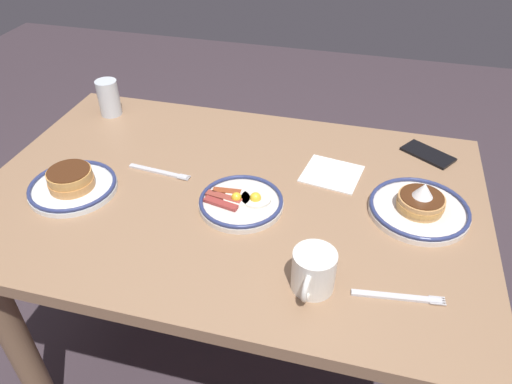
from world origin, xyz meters
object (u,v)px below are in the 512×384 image
at_px(coffee_mug, 313,271).
at_px(fork_far, 160,172).
at_px(drinking_glass, 109,99).
at_px(fork_near, 398,297).
at_px(plate_near_main, 419,207).
at_px(plate_far_companion, 241,202).
at_px(plate_center_pancakes, 72,184).
at_px(paper_napkin, 332,174).
at_px(cell_phone, 428,154).

bearing_deg(coffee_mug, fork_far, -32.46).
bearing_deg(drinking_glass, fork_near, 149.15).
height_order(plate_near_main, fork_far, plate_near_main).
height_order(plate_near_main, plate_far_companion, plate_near_main).
height_order(plate_center_pancakes, fork_far, plate_center_pancakes).
distance_m(coffee_mug, fork_near, 0.18).
bearing_deg(drinking_glass, paper_napkin, 167.75).
height_order(plate_center_pancakes, plate_far_companion, plate_center_pancakes).
bearing_deg(drinking_glass, plate_near_main, 164.40).
bearing_deg(fork_near, plate_center_pancakes, -10.46).
bearing_deg(plate_near_main, fork_near, 82.01).
xyz_separation_m(drinking_glass, paper_napkin, (-0.75, 0.16, -0.05)).
xyz_separation_m(plate_near_main, plate_center_pancakes, (0.87, 0.13, 0.00)).
height_order(drinking_glass, paper_napkin, drinking_glass).
xyz_separation_m(plate_center_pancakes, coffee_mug, (-0.66, 0.17, 0.03)).
bearing_deg(fork_far, plate_far_companion, 162.35).
bearing_deg(plate_far_companion, paper_napkin, -136.22).
relative_size(plate_center_pancakes, coffee_mug, 1.85).
distance_m(coffee_mug, fork_far, 0.56).
bearing_deg(drinking_glass, plate_center_pancakes, 104.74).
height_order(plate_center_pancakes, paper_napkin, plate_center_pancakes).
relative_size(plate_near_main, fork_far, 1.32).
xyz_separation_m(cell_phone, paper_napkin, (0.26, 0.17, -0.00)).
relative_size(plate_near_main, cell_phone, 1.69).
bearing_deg(fork_near, plate_near_main, -97.99).
height_order(coffee_mug, fork_near, coffee_mug).
bearing_deg(coffee_mug, drinking_glass, -36.99).
xyz_separation_m(fork_near, fork_far, (0.65, -0.29, 0.00)).
xyz_separation_m(plate_near_main, coffee_mug, (0.21, 0.30, 0.03)).
bearing_deg(drinking_glass, coffee_mug, 143.01).
xyz_separation_m(drinking_glass, cell_phone, (-1.01, -0.00, -0.05)).
distance_m(plate_center_pancakes, paper_napkin, 0.69).
bearing_deg(plate_near_main, drinking_glass, -15.60).
bearing_deg(coffee_mug, plate_far_companion, -45.49).
relative_size(plate_near_main, drinking_glass, 2.10).
distance_m(cell_phone, fork_far, 0.77).
xyz_separation_m(plate_far_companion, drinking_glass, (0.55, -0.36, 0.04)).
height_order(drinking_glass, cell_phone, drinking_glass).
distance_m(plate_near_main, plate_far_companion, 0.44).
distance_m(drinking_glass, cell_phone, 1.01).
bearing_deg(cell_phone, plate_far_companion, 71.72).
relative_size(plate_near_main, plate_center_pancakes, 1.08).
xyz_separation_m(plate_near_main, fork_far, (0.69, 0.00, -0.02)).
height_order(plate_center_pancakes, fork_near, plate_center_pancakes).
bearing_deg(fork_far, paper_napkin, -166.35).
bearing_deg(cell_phone, paper_napkin, 66.53).
relative_size(fork_near, fork_far, 1.01).
relative_size(plate_center_pancakes, plate_far_companion, 1.06).
distance_m(fork_near, fork_far, 0.71).
height_order(coffee_mug, paper_napkin, coffee_mug).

